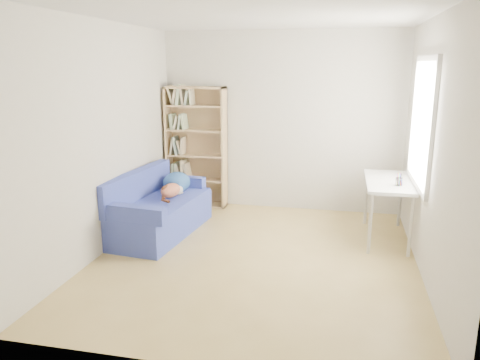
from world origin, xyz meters
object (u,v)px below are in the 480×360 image
pen_cup (399,181)px  sofa (159,209)px  bookshelf (196,152)px  desk (388,186)px

pen_cup → sofa: bearing=-177.2°
bookshelf → desk: 2.86m
sofa → bookshelf: bearing=90.5°
pen_cup → desk: bearing=111.4°
bookshelf → pen_cup: size_ratio=11.93×
sofa → bookshelf: (0.12, 1.26, 0.52)m
bookshelf → pen_cup: 3.02m
pen_cup → bookshelf: bearing=158.2°
sofa → desk: size_ratio=1.46×
bookshelf → pen_cup: bearing=-21.8°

